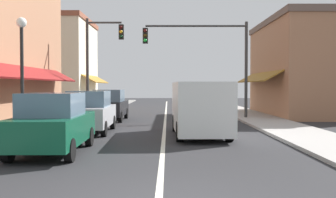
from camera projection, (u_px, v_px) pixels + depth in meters
name	position (u px, v px, depth m)	size (l,w,h in m)	color
ground_plane	(165.00, 117.00, 24.31)	(80.00, 80.00, 0.00)	#28282B
sidewalk_left	(77.00, 117.00, 24.30)	(2.60, 56.00, 0.12)	gray
sidewalk_right	(252.00, 117.00, 24.32)	(2.60, 56.00, 0.12)	#A39E99
lane_center_stripe	(165.00, 117.00, 24.31)	(0.14, 52.00, 0.01)	silver
storefront_right_block	(306.00, 68.00, 26.22)	(6.94, 10.20, 6.45)	#9E6B4C
storefront_far_left	(55.00, 64.00, 34.15)	(7.20, 8.20, 7.86)	beige
parked_car_nearest_left	(52.00, 123.00, 11.27)	(1.84, 4.13, 1.77)	#0F4C33
parked_car_second_left	(89.00, 112.00, 16.35)	(1.84, 4.13, 1.77)	#B7BABF
parked_car_third_left	(109.00, 105.00, 22.17)	(1.81, 4.12, 1.77)	black
van_in_lane	(199.00, 107.00, 15.26)	(2.11, 5.23, 2.12)	silver
traffic_signal_mast_arm	(209.00, 52.00, 22.87)	(6.21, 0.50, 5.78)	#333333
traffic_signal_left_corner	(98.00, 54.00, 23.68)	(2.36, 0.50, 6.11)	#333333
street_lamp_left_near	(21.00, 57.00, 13.49)	(0.36, 0.36, 4.37)	black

